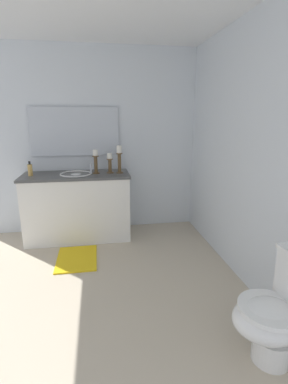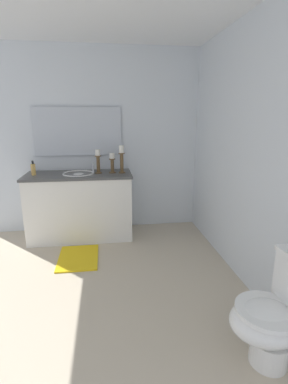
{
  "view_description": "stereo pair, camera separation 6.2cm",
  "coord_description": "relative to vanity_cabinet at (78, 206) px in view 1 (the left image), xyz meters",
  "views": [
    {
      "loc": [
        2.38,
        0.09,
        1.57
      ],
      "look_at": [
        -0.03,
        0.49,
        0.91
      ],
      "focal_mm": 26.46,
      "sensor_mm": 36.0,
      "label": 1
    },
    {
      "loc": [
        2.38,
        0.16,
        1.57
      ],
      "look_at": [
        -0.03,
        0.49,
        0.91
      ],
      "focal_mm": 26.46,
      "sensor_mm": 36.0,
      "label": 2
    }
  ],
  "objects": [
    {
      "name": "vanity_cabinet",
      "position": [
        0.0,
        0.0,
        0.0
      ],
      "size": [
        0.58,
        1.35,
        0.86
      ],
      "color": "white",
      "rests_on": "ground"
    },
    {
      "name": "floor",
      "position": [
        1.23,
        0.18,
        -0.44
      ],
      "size": [
        3.11,
        2.94,
        0.02
      ],
      "primitive_type": "cube",
      "color": "beige",
      "rests_on": "ground"
    },
    {
      "name": "soap_bottle",
      "position": [
        0.01,
        -0.54,
        0.5
      ],
      "size": [
        0.06,
        0.06,
        0.18
      ],
      "color": "#E5B259",
      "rests_on": "vanity_cabinet"
    },
    {
      "name": "toilet",
      "position": [
        2.24,
        1.37,
        -0.06
      ],
      "size": [
        0.39,
        0.54,
        0.75
      ],
      "color": "white",
      "rests_on": "ground"
    },
    {
      "name": "wall_left",
      "position": [
        -0.33,
        0.18,
        0.8
      ],
      "size": [
        0.04,
        2.94,
        2.45
      ],
      "primitive_type": "cube",
      "color": "silver",
      "rests_on": "ground"
    },
    {
      "name": "mirror",
      "position": [
        -0.28,
        0.0,
        0.94
      ],
      "size": [
        0.02,
        1.14,
        0.63
      ],
      "primitive_type": "cube",
      "color": "silver"
    },
    {
      "name": "wall_back",
      "position": [
        1.23,
        1.65,
        0.8
      ],
      "size": [
        3.11,
        0.04,
        2.45
      ],
      "primitive_type": "cube",
      "color": "silver",
      "rests_on": "ground"
    },
    {
      "name": "candle_holder_short",
      "position": [
        -0.01,
        0.43,
        0.56
      ],
      "size": [
        0.09,
        0.09,
        0.25
      ],
      "color": "brown",
      "rests_on": "vanity_cabinet"
    },
    {
      "name": "sink_basin",
      "position": [
        -0.0,
        0.0,
        0.39
      ],
      "size": [
        0.4,
        0.4,
        0.24
      ],
      "color": "white",
      "rests_on": "vanity_cabinet"
    },
    {
      "name": "bath_mat",
      "position": [
        0.62,
        0.0,
        -0.42
      ],
      "size": [
        0.6,
        0.44,
        0.02
      ],
      "primitive_type": "cube",
      "color": "yellow",
      "rests_on": "ground"
    },
    {
      "name": "candle_holder_mid",
      "position": [
        -0.01,
        0.25,
        0.59
      ],
      "size": [
        0.09,
        0.09,
        0.3
      ],
      "color": "brown",
      "rests_on": "vanity_cabinet"
    },
    {
      "name": "candle_holder_tall",
      "position": [
        0.01,
        0.55,
        0.62
      ],
      "size": [
        0.09,
        0.09,
        0.35
      ],
      "color": "brown",
      "rests_on": "vanity_cabinet"
    }
  ]
}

